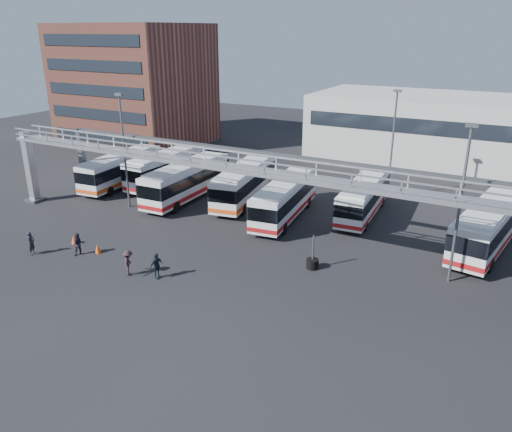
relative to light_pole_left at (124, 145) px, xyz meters
The scene contains 21 objects.
ground 18.78m from the light_pole_left, 26.57° to the right, with size 140.00×140.00×0.00m, color black.
gantry 16.14m from the light_pole_left, ahead, with size 51.40×5.15×7.10m.
apartment_building 28.52m from the light_pole_left, 129.29° to the left, with size 18.00×15.00×16.00m, color brown.
warehouse 41.07m from the light_pole_left, 46.97° to the left, with size 42.00×14.00×8.00m, color #9E9E99.
light_pole_left is the anchor object (origin of this frame).
light_pole_mid 28.02m from the light_pole_left, ahead, with size 0.70×0.35×10.21m.
light_pole_back 24.41m from the light_pole_left, 34.99° to the left, with size 0.70×0.35×10.21m.
bus_0 8.15m from the light_pole_left, 137.61° to the left, with size 3.54×11.08×3.31m.
bus_1 8.58m from the light_pole_left, 99.95° to the left, with size 2.66×11.26×3.42m.
bus_2 6.70m from the light_pole_left, 52.97° to the left, with size 3.15×11.61×3.50m.
bus_3 11.35m from the light_pole_left, 37.84° to the left, with size 4.53×11.58×3.43m.
bus_4 14.85m from the light_pole_left, 17.27° to the left, with size 3.82×11.05×3.29m.
bus_5 21.35m from the light_pole_left, 22.53° to the left, with size 3.11×10.42×3.12m.
bus_7 30.26m from the light_pole_left, 10.57° to the left, with size 4.32×11.79×3.50m.
pedestrian_a 12.22m from the light_pole_left, 85.16° to the right, with size 0.64×0.42×1.76m, color black.
pedestrian_b 11.51m from the light_pole_left, 67.25° to the right, with size 0.81×0.63×1.67m, color #211E2A.
pedestrian_c 14.71m from the light_pole_left, 47.78° to the right, with size 1.15×0.66×1.78m, color black.
pedestrian_d 15.61m from the light_pole_left, 40.93° to the right, with size 1.03×0.43×1.76m, color #18262C.
cone_left 11.39m from the light_pole_left, 60.63° to the right, with size 0.44×0.44×0.69m, color #F04A0D.
cone_right 10.12m from the light_pole_left, 76.30° to the right, with size 0.43×0.43×0.68m, color #F04A0D.
tire_stack 20.56m from the light_pole_left, 10.15° to the right, with size 0.85×0.85×2.42m.
Camera 1 is at (14.94, -24.12, 15.30)m, focal length 35.00 mm.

